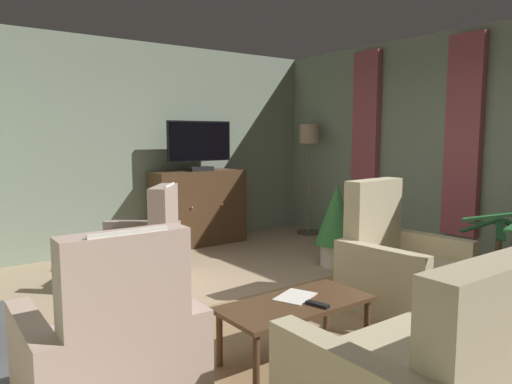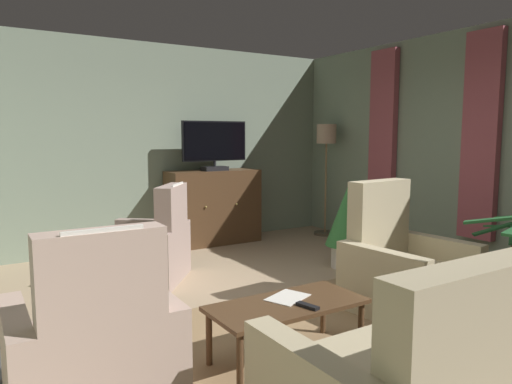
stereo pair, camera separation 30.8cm
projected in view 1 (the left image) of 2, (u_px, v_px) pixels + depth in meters
ground_plane at (287, 319)px, 4.19m from camera, size 6.31×7.04×0.04m
wall_back at (135, 146)px, 6.63m from camera, size 6.31×0.10×2.84m
wall_right_with_window at (474, 148)px, 5.73m from camera, size 0.10×7.04×2.84m
curtain_panel_near at (464, 136)px, 5.71m from camera, size 0.10×0.44×2.39m
curtain_panel_far at (366, 136)px, 6.90m from camera, size 0.10×0.44×2.39m
rug_central at (282, 330)px, 3.89m from camera, size 2.74×1.62×0.01m
tv_cabinet at (199, 209)px, 6.92m from camera, size 1.36×0.50×1.07m
television at (200, 144)px, 6.77m from camera, size 0.99×0.20×0.71m
coffee_table at (296, 308)px, 3.36m from camera, size 1.11×0.52×0.42m
tv_remote at (318, 304)px, 3.27m from camera, size 0.09×0.18×0.02m
folded_newspaper at (295, 297)px, 3.46m from camera, size 0.36×0.32×0.01m
sofa_floral at (446, 374)px, 2.52m from camera, size 1.51×0.94×1.03m
armchair_facing_sofa at (138, 253)px, 5.11m from camera, size 1.23×1.23×1.07m
armchair_in_far_corner at (111, 360)px, 2.64m from camera, size 0.91×0.83×1.13m
armchair_beside_cabinet at (399, 269)px, 4.44m from camera, size 1.02×0.98×1.16m
potted_plant_leafy_by_curtain at (336, 221)px, 5.77m from camera, size 0.52×0.52×1.00m
potted_plant_tall_palm_by_window at (497, 268)px, 5.02m from camera, size 0.82×0.90×0.72m
cat at (101, 314)px, 3.97m from camera, size 0.60×0.40×0.21m
floor_lamp at (309, 150)px, 7.56m from camera, size 0.34×0.34×1.74m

